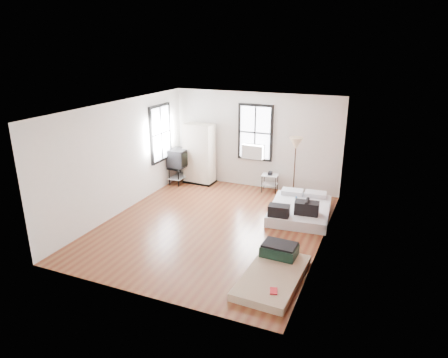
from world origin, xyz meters
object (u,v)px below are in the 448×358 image
at_px(mattress_main, 300,209).
at_px(tv_stand, 179,159).
at_px(mattress_bare, 274,270).
at_px(wardrobe, 199,154).
at_px(side_table, 270,178).
at_px(floor_lamp, 296,146).

height_order(mattress_main, tv_stand, tv_stand).
xyz_separation_m(mattress_bare, wardrobe, (-3.60, 4.17, 0.79)).
relative_size(side_table, floor_lamp, 0.36).
distance_m(mattress_main, mattress_bare, 2.89).
bearing_deg(wardrobe, mattress_main, -18.23).
bearing_deg(tv_stand, wardrobe, 29.72).
bearing_deg(side_table, tv_stand, -172.53).
relative_size(mattress_bare, wardrobe, 1.03).
bearing_deg(side_table, mattress_bare, -72.08).
bearing_deg(tv_stand, mattress_main, -12.39).
bearing_deg(wardrobe, floor_lamp, 1.83).
bearing_deg(side_table, mattress_main, -48.85).
height_order(mattress_main, wardrobe, wardrobe).
xyz_separation_m(floor_lamp, tv_stand, (-3.50, -0.26, -0.68)).
distance_m(wardrobe, tv_stand, 0.64).
height_order(mattress_main, floor_lamp, floor_lamp).
relative_size(wardrobe, tv_stand, 1.70).
bearing_deg(mattress_main, side_table, 125.49).
distance_m(floor_lamp, tv_stand, 3.57).
xyz_separation_m(side_table, tv_stand, (-2.78, -0.36, 0.37)).
relative_size(mattress_bare, side_table, 3.12).
relative_size(mattress_main, tv_stand, 1.92).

